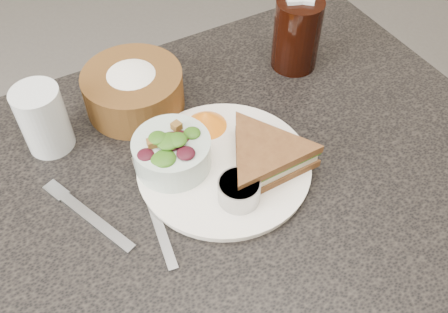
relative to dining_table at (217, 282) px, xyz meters
name	(u,v)px	position (x,y,z in m)	size (l,w,h in m)	color
dining_table	(217,282)	(0.00, 0.00, 0.00)	(1.00, 0.70, 0.75)	black
dinner_plate	(224,166)	(0.02, 0.00, 0.38)	(0.27, 0.27, 0.01)	white
sandwich	(265,157)	(0.07, -0.03, 0.41)	(0.18, 0.18, 0.05)	brown
salad_bowl	(172,149)	(-0.05, 0.04, 0.42)	(0.12, 0.12, 0.07)	#B4CABF
dressing_ramekin	(239,191)	(0.00, -0.07, 0.41)	(0.06, 0.06, 0.04)	#9F9F9F
orange_wedge	(206,119)	(0.03, 0.09, 0.40)	(0.07, 0.07, 0.03)	orange
fork	(92,219)	(-0.20, 0.01, 0.38)	(0.02, 0.17, 0.00)	#94979B
knife	(153,209)	(-0.11, -0.02, 0.38)	(0.01, 0.22, 0.00)	#A3A6AA
bread_basket	(133,85)	(-0.05, 0.21, 0.42)	(0.17, 0.17, 0.10)	brown
cola_glass	(297,32)	(0.27, 0.17, 0.45)	(0.09, 0.09, 0.15)	black
water_glass	(43,119)	(-0.21, 0.19, 0.43)	(0.08, 0.08, 0.12)	silver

